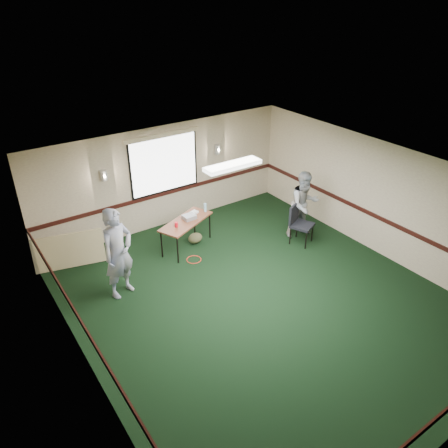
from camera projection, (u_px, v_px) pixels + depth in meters
ground at (260, 300)px, 9.02m from camera, size 8.00×8.00×0.00m
room_shell at (203, 195)px, 9.78m from camera, size 8.00×8.02×8.00m
folding_table at (186, 223)px, 10.49m from camera, size 1.58×1.13×0.73m
projector at (189, 217)px, 10.54m from camera, size 0.31×0.26×0.10m
game_console at (194, 212)px, 10.80m from camera, size 0.22×0.20×0.05m
red_cup at (176, 225)px, 10.19m from camera, size 0.08×0.08×0.12m
water_bottle at (205, 208)px, 10.84m from camera, size 0.07×0.07×0.22m
duffel_bag at (195, 238)px, 10.93m from camera, size 0.42×0.35×0.26m
cable_coil at (194, 260)px, 10.31m from camera, size 0.46×0.46×0.02m
folded_table at (69, 251)px, 9.93m from camera, size 1.57×0.59×0.80m
conference_chair at (299, 221)px, 10.76m from camera, size 0.66×0.67×1.02m
person_left at (118, 253)px, 8.77m from camera, size 0.83×0.68×1.97m
person_right at (304, 204)px, 10.94m from camera, size 0.94×0.79×1.73m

